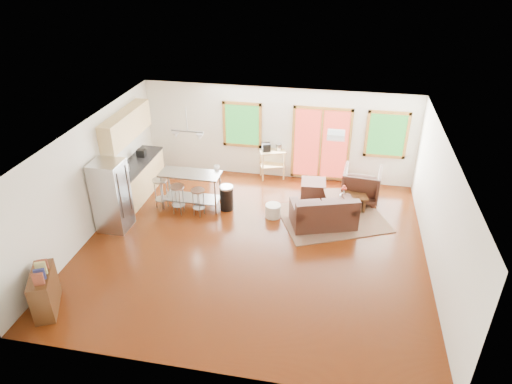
% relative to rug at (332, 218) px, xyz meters
% --- Properties ---
extents(floor, '(7.50, 7.00, 0.02)m').
position_rel_rug_xyz_m(floor, '(-1.68, -1.47, -0.02)').
color(floor, '#3B1505').
rests_on(floor, ground).
extents(ceiling, '(7.50, 7.00, 0.02)m').
position_rel_rug_xyz_m(ceiling, '(-1.68, -1.47, 2.60)').
color(ceiling, white).
rests_on(ceiling, ground).
extents(back_wall, '(7.50, 0.02, 2.60)m').
position_rel_rug_xyz_m(back_wall, '(-1.68, 2.04, 1.29)').
color(back_wall, white).
rests_on(back_wall, ground).
extents(left_wall, '(0.02, 7.00, 2.60)m').
position_rel_rug_xyz_m(left_wall, '(-5.44, -1.47, 1.29)').
color(left_wall, white).
rests_on(left_wall, ground).
extents(right_wall, '(0.02, 7.00, 2.60)m').
position_rel_rug_xyz_m(right_wall, '(2.08, -1.47, 1.29)').
color(right_wall, white).
rests_on(right_wall, ground).
extents(front_wall, '(7.50, 0.02, 2.60)m').
position_rel_rug_xyz_m(front_wall, '(-1.68, -4.98, 1.29)').
color(front_wall, white).
rests_on(front_wall, ground).
extents(window_left, '(1.10, 0.05, 1.30)m').
position_rel_rug_xyz_m(window_left, '(-2.68, 1.99, 1.49)').
color(window_left, '#194E19').
rests_on(window_left, back_wall).
extents(french_doors, '(1.60, 0.05, 2.10)m').
position_rel_rug_xyz_m(french_doors, '(-0.48, 1.99, 1.09)').
color(french_doors, '#A22C1F').
rests_on(french_doors, back_wall).
extents(window_right, '(1.10, 0.05, 1.30)m').
position_rel_rug_xyz_m(window_right, '(1.22, 1.99, 1.49)').
color(window_right, '#194E19').
rests_on(window_right, back_wall).
extents(rug, '(3.01, 2.73, 0.02)m').
position_rel_rug_xyz_m(rug, '(0.00, 0.00, 0.00)').
color(rug, '#536440').
rests_on(rug, floor).
extents(loveseat, '(1.68, 1.27, 0.80)m').
position_rel_rug_xyz_m(loveseat, '(-0.21, -0.36, 0.30)').
color(loveseat, black).
rests_on(loveseat, floor).
extents(coffee_table, '(1.14, 0.81, 0.41)m').
position_rel_rug_xyz_m(coffee_table, '(0.28, 0.54, 0.34)').
color(coffee_table, '#3B200D').
rests_on(coffee_table, floor).
extents(armchair, '(1.01, 0.96, 0.97)m').
position_rel_rug_xyz_m(armchair, '(0.67, 1.10, 0.47)').
color(armchair, black).
rests_on(armchair, floor).
extents(ottoman, '(0.68, 0.68, 0.43)m').
position_rel_rug_xyz_m(ottoman, '(-0.56, 1.04, 0.20)').
color(ottoman, black).
rests_on(ottoman, floor).
extents(pouf, '(0.47, 0.47, 0.33)m').
position_rel_rug_xyz_m(pouf, '(-1.45, -0.20, 0.15)').
color(pouf, silver).
rests_on(pouf, floor).
extents(vase, '(0.23, 0.24, 0.35)m').
position_rel_rug_xyz_m(vase, '(0.22, 0.32, 0.52)').
color(vase, silver).
rests_on(vase, coffee_table).
extents(book, '(0.23, 0.09, 0.31)m').
position_rel_rug_xyz_m(book, '(0.23, 0.16, 0.54)').
color(book, brown).
rests_on(book, coffee_table).
extents(cabinets, '(0.64, 2.24, 2.30)m').
position_rel_rug_xyz_m(cabinets, '(-5.17, 0.23, 0.92)').
color(cabinets, tan).
rests_on(cabinets, floor).
extents(refrigerator, '(0.71, 0.67, 1.71)m').
position_rel_rug_xyz_m(refrigerator, '(-5.03, -1.37, 0.84)').
color(refrigerator, '#B7BABC').
rests_on(refrigerator, floor).
extents(island, '(1.51, 0.61, 0.96)m').
position_rel_rug_xyz_m(island, '(-3.55, -0.11, 0.65)').
color(island, '#B7BABC').
rests_on(island, floor).
extents(cup, '(0.14, 0.11, 0.13)m').
position_rel_rug_xyz_m(cup, '(-2.96, 0.25, 1.00)').
color(cup, white).
rests_on(cup, island).
extents(bar_stool_a, '(0.49, 0.49, 0.79)m').
position_rel_rug_xyz_m(bar_stool_a, '(-4.29, -0.28, 0.58)').
color(bar_stool_a, '#B7BABC').
rests_on(bar_stool_a, floor).
extents(bar_stool_b, '(0.38, 0.38, 0.76)m').
position_rel_rug_xyz_m(bar_stool_b, '(-3.79, -0.46, 0.55)').
color(bar_stool_b, '#B7BABC').
rests_on(bar_stool_b, floor).
extents(bar_stool_c, '(0.42, 0.42, 0.71)m').
position_rel_rug_xyz_m(bar_stool_c, '(-3.26, -0.46, 0.51)').
color(bar_stool_c, '#B7BABC').
rests_on(bar_stool_c, floor).
extents(trash_can, '(0.39, 0.39, 0.65)m').
position_rel_rug_xyz_m(trash_can, '(-2.65, -0.06, 0.31)').
color(trash_can, black).
rests_on(trash_can, floor).
extents(kitchen_cart, '(0.81, 0.66, 1.07)m').
position_rel_rug_xyz_m(kitchen_cart, '(-1.82, 1.87, 0.72)').
color(kitchen_cart, tan).
rests_on(kitchen_cart, floor).
extents(bookshelf, '(0.70, 0.96, 1.06)m').
position_rel_rug_xyz_m(bookshelf, '(-5.03, -4.15, 0.40)').
color(bookshelf, '#3B200D').
rests_on(bookshelf, floor).
extents(ceiling_flush, '(0.35, 0.35, 0.12)m').
position_rel_rug_xyz_m(ceiling_flush, '(-0.08, -0.87, 2.52)').
color(ceiling_flush, white).
rests_on(ceiling_flush, ceiling).
extents(pendant_light, '(0.80, 0.18, 0.79)m').
position_rel_rug_xyz_m(pendant_light, '(-3.58, 0.03, 1.89)').
color(pendant_light, gray).
rests_on(pendant_light, ceiling).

